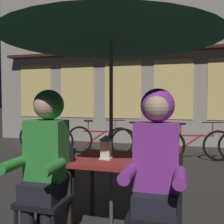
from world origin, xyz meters
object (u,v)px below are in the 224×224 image
Objects in this scene: person_right_hooded at (156,160)px; bicycle_nearest at (45,139)px; bicycle_second at (99,140)px; person_left_hooded at (45,153)px; bicycle_third at (146,143)px; patio_umbrella at (111,22)px; cafe_table at (111,168)px; chair_left at (49,191)px; lantern at (106,146)px; bicycle_fourth at (194,145)px; chair_right at (156,202)px.

person_right_hooded is 0.84× the size of bicycle_nearest.
person_left_hooded is at bearing -78.66° from bicycle_second.
bicycle_nearest and bicycle_third have the same top height.
bicycle_third is at bearing 91.85° from patio_umbrella.
chair_left reaches higher than cafe_table.
lantern is 3.35m from bicycle_third.
bicycle_fourth is at bearing 4.07° from bicycle_third.
patio_umbrella reaches higher than person_right_hooded.
person_right_hooded is (0.00, -0.06, 0.36)m from chair_right.
bicycle_second is 1.17m from bicycle_third.
patio_umbrella is 1.39× the size of bicycle_nearest.
person_right_hooded reaches higher than bicycle_third.
bicycle_third is at bearing -175.93° from bicycle_fourth.
bicycle_second and bicycle_third have the same top height.
lantern is at bearing -88.75° from bicycle_third.
bicycle_nearest is at bearing 120.15° from person_left_hooded.
person_left_hooded is 3.73m from bicycle_third.
patio_umbrella is at bearing 142.45° from chair_right.
person_left_hooded is at bearing -59.85° from bicycle_nearest.
person_left_hooded reaches higher than chair_left.
chair_left is 3.94m from bicycle_fourth.
bicycle_second is (-1.73, 3.81, -0.14)m from chair_right.
person_left_hooded reaches higher than bicycle_second.
bicycle_nearest is 1.01× the size of bicycle_fourth.
bicycle_second is at bearing 110.05° from cafe_table.
person_right_hooded is 3.80m from bicycle_fourth.
lantern is 3.55m from bicycle_fourth.
bicycle_third is (-0.58, 3.62, -0.14)m from chair_right.
cafe_table is 0.32× the size of patio_umbrella.
chair_right is 0.53× the size of bicycle_fourth.
bicycle_third is (-0.10, 3.25, -1.71)m from patio_umbrella.
bicycle_third and bicycle_fourth have the same top height.
person_right_hooded is at bearing -41.57° from patio_umbrella.
bicycle_nearest is at bearing 130.12° from person_right_hooded.
patio_umbrella is (0.00, 0.00, 1.42)m from cafe_table.
person_left_hooded is at bearing -90.00° from chair_left.
patio_umbrella is 1.68m from chair_right.
cafe_table is 0.53× the size of person_right_hooded.
patio_umbrella is at bearing 41.57° from person_left_hooded.
bicycle_third is (0.38, 3.67, -0.50)m from person_left_hooded.
chair_right is at bearing -30.76° from lantern.
cafe_table is 3.45m from bicycle_fourth.
bicycle_nearest is 0.99× the size of bicycle_second.
patio_umbrella is 4.50m from bicycle_nearest.
patio_umbrella is 1.37m from person_right_hooded.
chair_right is at bearing -49.44° from bicycle_nearest.
patio_umbrella reaches higher than chair_left.
patio_umbrella is 3.84m from bicycle_fourth.
person_left_hooded is (-0.48, -0.43, 0.21)m from cafe_table.
chair_left is (-0.45, -0.31, -0.37)m from lantern.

